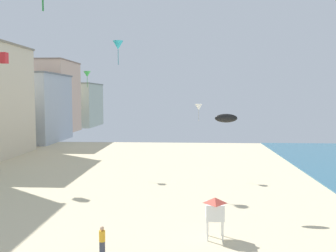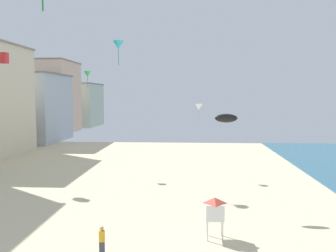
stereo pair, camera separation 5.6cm
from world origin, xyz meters
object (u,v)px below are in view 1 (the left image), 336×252
(kite_red_box, at_px, (4,58))
(kite_black_parafoil, at_px, (226,118))
(kite_flyer, at_px, (102,239))
(kite_green_delta, at_px, (87,74))
(kite_cyan_delta, at_px, (118,45))
(lifeguard_stand, at_px, (215,209))
(kite_white_delta, at_px, (199,107))

(kite_red_box, xyz_separation_m, kite_black_parafoil, (21.95, -8.61, -5.61))
(kite_flyer, relative_size, kite_green_delta, 0.88)
(kite_cyan_delta, xyz_separation_m, kite_green_delta, (-4.71, 5.29, -2.55))
(lifeguard_stand, bearing_deg, kite_cyan_delta, 126.34)
(kite_cyan_delta, bearing_deg, lifeguard_stand, -59.40)
(kite_green_delta, distance_m, kite_red_box, 8.99)
(kite_white_delta, bearing_deg, kite_green_delta, 170.82)
(kite_flyer, xyz_separation_m, kite_white_delta, (5.67, 20.89, 6.57))
(lifeguard_stand, bearing_deg, kite_white_delta, 97.70)
(kite_flyer, relative_size, kite_cyan_delta, 0.69)
(lifeguard_stand, bearing_deg, kite_green_delta, 129.56)
(kite_black_parafoil, bearing_deg, kite_flyer, -129.29)
(lifeguard_stand, distance_m, kite_red_box, 27.75)
(lifeguard_stand, relative_size, kite_white_delta, 1.37)
(kite_black_parafoil, bearing_deg, kite_white_delta, 98.95)
(lifeguard_stand, height_order, kite_white_delta, kite_white_delta)
(kite_green_delta, xyz_separation_m, kite_red_box, (-7.23, -5.18, 1.38))
(kite_black_parafoil, height_order, kite_white_delta, kite_white_delta)
(kite_red_box, relative_size, kite_black_parafoil, 0.65)
(kite_flyer, bearing_deg, lifeguard_stand, -81.99)
(kite_red_box, bearing_deg, kite_cyan_delta, -0.53)
(kite_black_parafoil, bearing_deg, kite_green_delta, 136.89)
(kite_cyan_delta, relative_size, kite_green_delta, 1.28)
(kite_cyan_delta, bearing_deg, kite_black_parafoil, -40.32)
(kite_red_box, distance_m, kite_white_delta, 20.98)
(kite_cyan_delta, height_order, kite_black_parafoil, kite_cyan_delta)
(kite_flyer, xyz_separation_m, kite_red_box, (-14.44, 17.80, 11.68))
(kite_green_delta, bearing_deg, lifeguard_stand, -56.18)
(kite_cyan_delta, distance_m, kite_white_delta, 10.79)
(kite_cyan_delta, relative_size, kite_red_box, 2.13)
(lifeguard_stand, distance_m, kite_white_delta, 18.94)
(lifeguard_stand, height_order, kite_cyan_delta, kite_cyan_delta)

